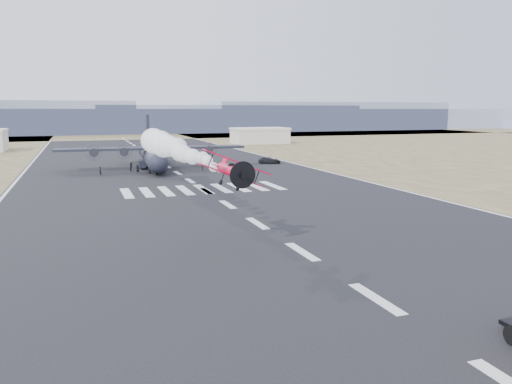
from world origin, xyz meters
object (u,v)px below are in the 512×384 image
crew_b (131,167)px  crew_f (210,165)px  aerobatic_biplane (232,170)px  transport_aircraft (152,154)px  crew_h (164,169)px  crew_e (149,170)px  hangar_right (260,135)px  crew_d (156,168)px  crew_a (137,169)px  support_vehicle (269,160)px  crew_g (100,171)px  crew_c (202,167)px

crew_b → crew_f: (16.27, -2.21, -0.06)m
aerobatic_biplane → transport_aircraft: size_ratio=0.16×
transport_aircraft → crew_h: 10.48m
aerobatic_biplane → crew_e: (-0.16, 56.86, -6.36)m
hangar_right → crew_d: 91.16m
aerobatic_biplane → crew_a: aerobatic_biplane is taller
support_vehicle → crew_e: bearing=131.2°
crew_d → crew_f: bearing=-54.4°
support_vehicle → crew_e: (-29.53, -9.83, 0.06)m
crew_a → crew_g: crew_a is taller
aerobatic_biplane → crew_f: aerobatic_biplane is taller
support_vehicle → crew_b: (-32.46, -4.09, 0.14)m
crew_d → crew_h: 2.09m
transport_aircraft → crew_g: 15.44m
crew_f → crew_h: (-10.46, -3.99, 0.08)m
crew_c → crew_g: 20.49m
crew_a → hangar_right: bearing=-149.4°
crew_c → crew_d: size_ratio=0.93×
transport_aircraft → crew_f: size_ratio=24.10×
crew_g → crew_b: bearing=131.4°
support_vehicle → crew_g: size_ratio=2.91×
crew_h → crew_b: bearing=141.9°
aerobatic_biplane → crew_g: (-9.59, 56.38, -6.24)m
hangar_right → transport_aircraft: transport_aircraft is taller
hangar_right → crew_c: (-40.50, -76.32, -2.21)m
crew_g → crew_f: bearing=97.6°
crew_a → crew_c: 13.27m
hangar_right → crew_b: 89.86m
transport_aircraft → crew_h: transport_aircraft is taller
aerobatic_biplane → crew_f: size_ratio=3.85×
crew_g → transport_aircraft: bearing=129.7°
crew_e → crew_c: bearing=1.6°
crew_d → crew_h: size_ratio=0.95×
crew_a → crew_e: bearing=137.9°
crew_b → crew_g: (-6.49, -6.23, 0.03)m
hangar_right → support_vehicle: bearing=-108.1°
aerobatic_biplane → crew_h: (2.71, 56.41, -6.26)m
hangar_right → crew_g: 98.76m
crew_b → crew_c: (13.95, -4.86, -0.09)m
crew_f → crew_h: crew_h is taller
hangar_right → crew_g: bearing=-128.1°
crew_c → crew_h: crew_h is taller
transport_aircraft → crew_c: transport_aircraft is taller
crew_d → crew_c: bearing=-67.3°
transport_aircraft → crew_c: size_ratio=24.91×
hangar_right → crew_a: size_ratio=11.09×
crew_d → hangar_right: bearing=-9.5°
crew_b → crew_e: 6.45m
hangar_right → transport_aircraft: size_ratio=0.51×
crew_d → crew_a: bearing=119.1°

